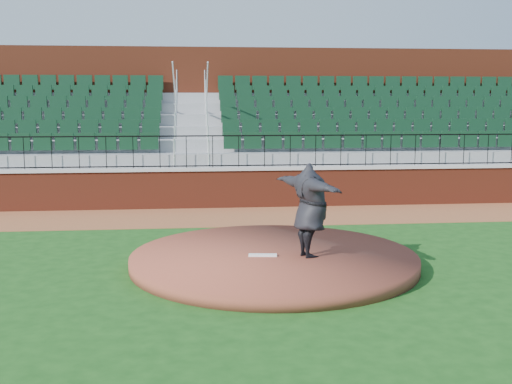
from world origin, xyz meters
TOP-DOWN VIEW (x-y plane):
  - ground at (0.00, 0.00)m, footprint 90.00×90.00m
  - warning_track at (0.00, 5.40)m, footprint 34.00×3.20m
  - field_wall at (0.00, 7.00)m, footprint 34.00×0.35m
  - wall_cap at (0.00, 7.00)m, footprint 34.00×0.45m
  - wall_railing at (0.00, 7.00)m, footprint 34.00×0.05m
  - seating_stands at (0.00, 9.72)m, footprint 34.00×5.10m
  - concourse_wall at (0.00, 12.52)m, footprint 34.00×0.50m
  - pitchers_mound at (0.20, -0.19)m, footprint 5.95×5.95m
  - pitching_rubber at (-0.05, -0.38)m, footprint 0.59×0.22m
  - pitcher at (0.90, -0.52)m, footprint 1.43×2.43m

SIDE VIEW (x-z plane):
  - ground at x=0.00m, z-range 0.00..0.00m
  - warning_track at x=0.00m, z-range 0.00..0.01m
  - pitchers_mound at x=0.20m, z-range 0.00..0.25m
  - pitching_rubber at x=-0.05m, z-range 0.25..0.29m
  - field_wall at x=0.00m, z-range 0.00..1.20m
  - pitcher at x=0.90m, z-range 0.25..2.17m
  - wall_cap at x=0.00m, z-range 1.20..1.30m
  - wall_railing at x=0.00m, z-range 1.30..2.30m
  - seating_stands at x=0.00m, z-range 0.00..4.60m
  - concourse_wall at x=0.00m, z-range 0.00..5.50m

